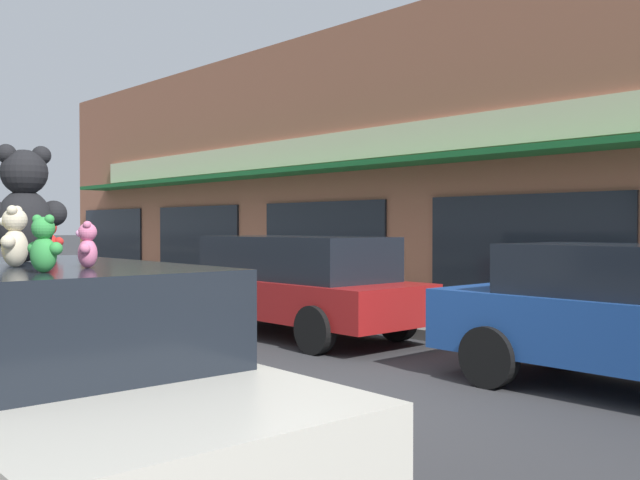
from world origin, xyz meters
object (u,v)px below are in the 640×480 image
parked_car_far_center (296,282)px  teddy_bear_giant (24,206)px  teddy_bear_red (49,239)px  teddy_bear_cream (14,237)px  teddy_bear_pink (87,245)px  plush_art_car (38,379)px  teddy_bear_green (44,245)px

parked_car_far_center → teddy_bear_giant: bearing=-146.3°
teddy_bear_red → parked_car_far_center: teddy_bear_red is taller
teddy_bear_giant → teddy_bear_cream: (-0.29, -0.64, -0.21)m
teddy_bear_cream → teddy_bear_pink: 0.47m
teddy_bear_cream → plush_art_car: bearing=167.7°
teddy_bear_red → teddy_bear_green: 1.74m
teddy_bear_cream → teddy_bear_red: bearing=-176.2°
plush_art_car → parked_car_far_center: (5.75, 4.23, 0.06)m
plush_art_car → parked_car_far_center: 7.14m
teddy_bear_giant → teddy_bear_green: teddy_bear_giant is taller
teddy_bear_red → parked_car_far_center: (5.37, 3.43, -0.81)m
teddy_bear_red → teddy_bear_green: teddy_bear_green is taller
plush_art_car → teddy_bear_giant: 1.20m
teddy_bear_giant → teddy_bear_cream: bearing=74.7°
parked_car_far_center → teddy_bear_green: bearing=-140.1°
teddy_bear_cream → teddy_bear_red: size_ratio=1.21×
plush_art_car → teddy_bear_giant: teddy_bear_giant is taller
plush_art_car → teddy_bear_giant: bearing=81.3°
teddy_bear_cream → teddy_bear_red: teddy_bear_cream is taller
teddy_bear_giant → teddy_bear_pink: (-0.01, -1.01, -0.25)m
teddy_bear_pink → parked_car_far_center: teddy_bear_pink is taller
teddy_bear_red → teddy_bear_pink: teddy_bear_red is taller
teddy_bear_cream → teddy_bear_green: (-0.07, -0.62, -0.03)m
plush_art_car → teddy_bear_cream: (-0.21, -0.19, 0.90)m
teddy_bear_cream → teddy_bear_pink: bearing=71.7°
teddy_bear_green → teddy_bear_pink: (0.35, 0.25, -0.01)m
teddy_bear_green → teddy_bear_red: bearing=-45.1°
plush_art_car → teddy_bear_pink: 1.03m
teddy_bear_red → teddy_bear_pink: bearing=125.7°
teddy_bear_red → teddy_bear_green: (-0.66, -1.61, 0.00)m
teddy_bear_cream → teddy_bear_giant: bearing=-169.6°
teddy_bear_green → teddy_bear_giant: bearing=-38.6°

